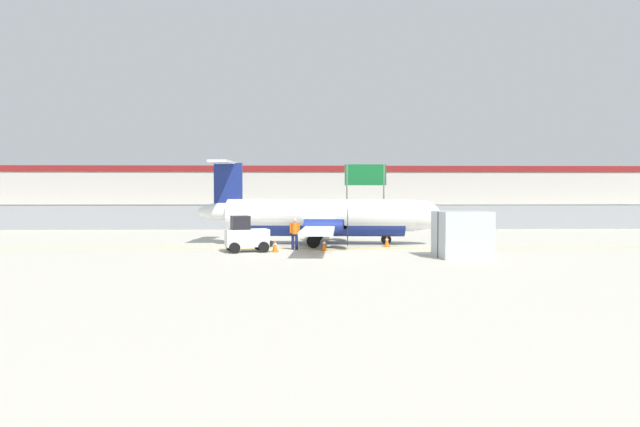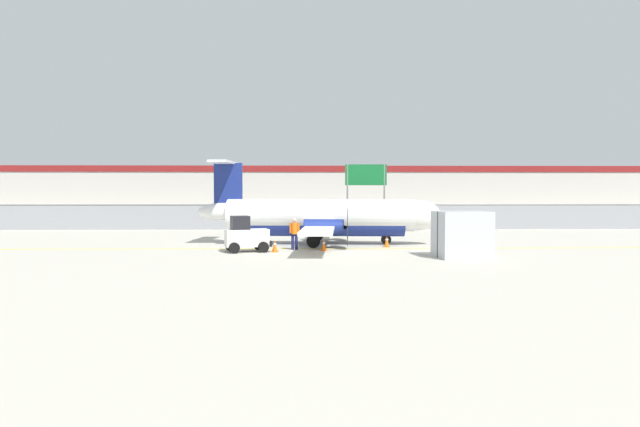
# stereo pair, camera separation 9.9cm
# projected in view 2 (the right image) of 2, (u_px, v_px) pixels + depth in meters

# --- Properties ---
(ground_plane) EXTENTS (140.00, 140.00, 0.01)m
(ground_plane) POSITION_uv_depth(u_px,v_px,m) (320.00, 248.00, 31.38)
(ground_plane) COLOR #B7B2A3
(perimeter_fence) EXTENTS (98.00, 0.10, 2.10)m
(perimeter_fence) POSITION_uv_depth(u_px,v_px,m) (315.00, 216.00, 47.32)
(perimeter_fence) COLOR gray
(perimeter_fence) RESTS_ON ground
(parking_lot_strip) EXTENTS (98.00, 17.00, 0.12)m
(parking_lot_strip) POSITION_uv_depth(u_px,v_px,m) (313.00, 222.00, 58.84)
(parking_lot_strip) COLOR #38383A
(parking_lot_strip) RESTS_ON ground
(background_building) EXTENTS (91.00, 8.10, 6.50)m
(background_building) POSITION_uv_depth(u_px,v_px,m) (311.00, 191.00, 77.19)
(background_building) COLOR beige
(background_building) RESTS_ON ground
(commuter_airplane) EXTENTS (14.51, 16.07, 4.92)m
(commuter_airplane) POSITION_uv_depth(u_px,v_px,m) (325.00, 217.00, 33.84)
(commuter_airplane) COLOR white
(commuter_airplane) RESTS_ON ground
(baggage_tug) EXTENTS (2.54, 1.88, 1.88)m
(baggage_tug) POSITION_uv_depth(u_px,v_px,m) (246.00, 235.00, 29.59)
(baggage_tug) COLOR silver
(baggage_tug) RESTS_ON ground
(ground_crew_worker) EXTENTS (0.54, 0.35, 1.70)m
(ground_crew_worker) POSITION_uv_depth(u_px,v_px,m) (295.00, 232.00, 30.69)
(ground_crew_worker) COLOR #191E4C
(ground_crew_worker) RESTS_ON ground
(cargo_container) EXTENTS (2.61, 2.25, 2.20)m
(cargo_container) POSITION_uv_depth(u_px,v_px,m) (462.00, 234.00, 27.03)
(cargo_container) COLOR #B7BCC1
(cargo_container) RESTS_ON ground
(traffic_cone_near_left) EXTENTS (0.36, 0.36, 0.64)m
(traffic_cone_near_left) POSITION_uv_depth(u_px,v_px,m) (324.00, 245.00, 30.22)
(traffic_cone_near_left) COLOR orange
(traffic_cone_near_left) RESTS_ON ground
(traffic_cone_near_right) EXTENTS (0.36, 0.36, 0.64)m
(traffic_cone_near_right) POSITION_uv_depth(u_px,v_px,m) (275.00, 246.00, 29.56)
(traffic_cone_near_right) COLOR orange
(traffic_cone_near_right) RESTS_ON ground
(traffic_cone_far_left) EXTENTS (0.36, 0.36, 0.64)m
(traffic_cone_far_left) POSITION_uv_depth(u_px,v_px,m) (387.00, 241.00, 32.25)
(traffic_cone_far_left) COLOR orange
(traffic_cone_far_left) RESTS_ON ground
(parked_car_0) EXTENTS (4.40, 2.45, 1.58)m
(parked_car_0) POSITION_uv_depth(u_px,v_px,m) (179.00, 213.00, 58.90)
(parked_car_0) COLOR black
(parked_car_0) RESTS_ON parking_lot_strip
(parked_car_1) EXTENTS (4.24, 2.08, 1.58)m
(parked_car_1) POSITION_uv_depth(u_px,v_px,m) (221.00, 214.00, 58.68)
(parked_car_1) COLOR #19662D
(parked_car_1) RESTS_ON parking_lot_strip
(parked_car_2) EXTENTS (4.30, 2.22, 1.58)m
(parked_car_2) POSITION_uv_depth(u_px,v_px,m) (253.00, 213.00, 61.32)
(parked_car_2) COLOR slate
(parked_car_2) RESTS_ON parking_lot_strip
(parked_car_3) EXTENTS (4.38, 2.40, 1.58)m
(parked_car_3) POSITION_uv_depth(u_px,v_px,m) (282.00, 214.00, 57.44)
(parked_car_3) COLOR silver
(parked_car_3) RESTS_ON parking_lot_strip
(parked_car_4) EXTENTS (4.39, 2.45, 1.58)m
(parked_car_4) POSITION_uv_depth(u_px,v_px,m) (343.00, 214.00, 58.33)
(parked_car_4) COLOR silver
(parked_car_4) RESTS_ON parking_lot_strip
(parked_car_5) EXTENTS (4.20, 2.00, 1.58)m
(parked_car_5) POSITION_uv_depth(u_px,v_px,m) (395.00, 216.00, 52.57)
(parked_car_5) COLOR slate
(parked_car_5) RESTS_ON parking_lot_strip
(parked_car_6) EXTENTS (4.39, 2.44, 1.58)m
(parked_car_6) POSITION_uv_depth(u_px,v_px,m) (438.00, 215.00, 54.28)
(parked_car_6) COLOR #B28C19
(parked_car_6) RESTS_ON parking_lot_strip
(parked_car_7) EXTENTS (4.30, 2.21, 1.58)m
(parked_car_7) POSITION_uv_depth(u_px,v_px,m) (440.00, 211.00, 65.18)
(parked_car_7) COLOR slate
(parked_car_7) RESTS_ON parking_lot_strip
(highway_sign) EXTENTS (3.60, 0.14, 5.50)m
(highway_sign) POSITION_uv_depth(u_px,v_px,m) (366.00, 180.00, 49.17)
(highway_sign) COLOR slate
(highway_sign) RESTS_ON ground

